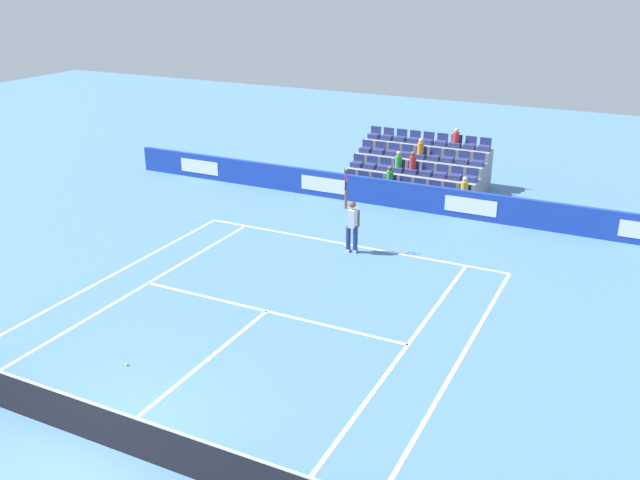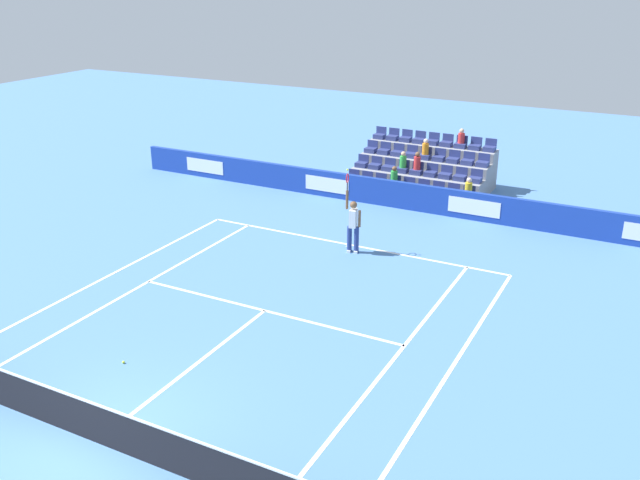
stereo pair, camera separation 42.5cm
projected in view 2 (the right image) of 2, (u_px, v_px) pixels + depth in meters
The scene contains 14 objects.
ground_plane at pixel (96, 442), 13.83m from camera, with size 80.00×80.00×0.00m, color #4C7AB2.
line_baseline at pixel (349, 245), 23.63m from camera, with size 10.97×0.10×0.01m, color white.
line_service at pixel (265, 311), 19.11m from camera, with size 8.23×0.10×0.01m, color white.
line_centre_service at pixel (194, 366), 16.47m from camera, with size 0.10×6.40×0.01m, color white.
line_singles_sideline_left at pixel (138, 287), 20.50m from camera, with size 0.10×11.89×0.01m, color white.
line_singles_sideline_right at pixel (398, 354), 16.96m from camera, with size 0.10×11.89×0.01m, color white.
line_doubles_sideline_left at pixel (104, 278), 21.09m from camera, with size 0.10×11.89×0.01m, color white.
line_doubles_sideline_right at pixel (452, 368), 16.38m from camera, with size 0.10×11.89×0.01m, color white.
line_centre_mark at pixel (348, 246), 23.55m from camera, with size 0.10×0.20×0.01m, color white.
sponsor_barrier at pixel (398, 195), 27.08m from camera, with size 24.55×0.22×1.07m.
tennis_net at pixel (93, 422), 13.65m from camera, with size 11.97×0.10×1.07m.
tennis_player at pixel (353, 224), 22.66m from camera, with size 0.53×0.40×2.85m.
stadium_stand at pixel (423, 173), 29.45m from camera, with size 5.58×3.80×2.50m.
loose_tennis_ball at pixel (123, 362), 16.56m from camera, with size 0.07×0.07×0.07m, color #D1E533.
Camera 2 is at (-9.23, 8.01, 8.86)m, focal length 38.83 mm.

